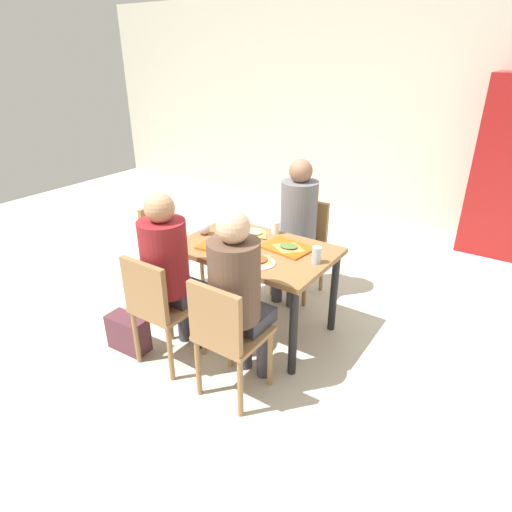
% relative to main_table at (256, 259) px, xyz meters
% --- Properties ---
extents(ground_plane, '(10.00, 10.00, 0.02)m').
position_rel_main_table_xyz_m(ground_plane, '(0.00, 0.00, -0.64)').
color(ground_plane, beige).
extents(back_wall, '(10.00, 0.10, 2.80)m').
position_rel_main_table_xyz_m(back_wall, '(0.00, 3.20, 0.77)').
color(back_wall, beige).
rests_on(back_wall, ground_plane).
extents(main_table, '(1.18, 0.77, 0.73)m').
position_rel_main_table_xyz_m(main_table, '(0.00, 0.00, 0.00)').
color(main_table, olive).
rests_on(main_table, ground_plane).
extents(chair_near_left, '(0.40, 0.40, 0.87)m').
position_rel_main_table_xyz_m(chair_near_left, '(-0.29, -0.77, -0.12)').
color(chair_near_left, '#9E7247').
rests_on(chair_near_left, ground_plane).
extents(chair_near_right, '(0.40, 0.40, 0.87)m').
position_rel_main_table_xyz_m(chair_near_right, '(0.29, -0.77, -0.12)').
color(chair_near_right, '#9E7247').
rests_on(chair_near_right, ground_plane).
extents(chair_far_side, '(0.40, 0.40, 0.87)m').
position_rel_main_table_xyz_m(chair_far_side, '(0.00, 0.77, -0.12)').
color(chair_far_side, '#9E7247').
rests_on(chair_far_side, ground_plane).
extents(chair_left_end, '(0.40, 0.40, 0.87)m').
position_rel_main_table_xyz_m(chair_left_end, '(-0.97, 0.00, -0.12)').
color(chair_left_end, '#9E7247').
rests_on(chair_left_end, ground_plane).
extents(person_in_red, '(0.32, 0.42, 1.28)m').
position_rel_main_table_xyz_m(person_in_red, '(-0.29, -0.63, 0.13)').
color(person_in_red, '#383842').
rests_on(person_in_red, ground_plane).
extents(person_in_brown_jacket, '(0.32, 0.42, 1.28)m').
position_rel_main_table_xyz_m(person_in_brown_jacket, '(0.29, -0.63, 0.13)').
color(person_in_brown_jacket, '#383842').
rests_on(person_in_brown_jacket, ground_plane).
extents(person_far_side, '(0.32, 0.42, 1.28)m').
position_rel_main_table_xyz_m(person_far_side, '(-0.00, 0.63, 0.13)').
color(person_far_side, '#383842').
rests_on(person_far_side, ground_plane).
extents(tray_red_near, '(0.39, 0.30, 0.02)m').
position_rel_main_table_xyz_m(tray_red_near, '(-0.21, -0.14, 0.11)').
color(tray_red_near, '#D85914').
rests_on(tray_red_near, main_table).
extents(tray_red_far, '(0.39, 0.31, 0.02)m').
position_rel_main_table_xyz_m(tray_red_far, '(0.21, 0.12, 0.11)').
color(tray_red_far, '#D85914').
rests_on(tray_red_far, main_table).
extents(paper_plate_center, '(0.22, 0.22, 0.01)m').
position_rel_main_table_xyz_m(paper_plate_center, '(-0.18, 0.21, 0.10)').
color(paper_plate_center, white).
rests_on(paper_plate_center, main_table).
extents(paper_plate_near_edge, '(0.22, 0.22, 0.01)m').
position_rel_main_table_xyz_m(paper_plate_near_edge, '(0.18, -0.21, 0.10)').
color(paper_plate_near_edge, white).
rests_on(paper_plate_near_edge, main_table).
extents(pizza_slice_a, '(0.17, 0.18, 0.02)m').
position_rel_main_table_xyz_m(pizza_slice_a, '(-0.21, -0.16, 0.12)').
color(pizza_slice_a, '#DBAD60').
rests_on(pizza_slice_a, tray_red_near).
extents(pizza_slice_b, '(0.22, 0.18, 0.02)m').
position_rel_main_table_xyz_m(pizza_slice_b, '(0.23, 0.10, 0.12)').
color(pizza_slice_b, '#C68C47').
rests_on(pizza_slice_b, tray_red_far).
extents(pizza_slice_c, '(0.27, 0.22, 0.02)m').
position_rel_main_table_xyz_m(pizza_slice_c, '(-0.17, 0.22, 0.11)').
color(pizza_slice_c, '#C68C47').
rests_on(pizza_slice_c, paper_plate_center).
extents(pizza_slice_d, '(0.18, 0.20, 0.02)m').
position_rel_main_table_xyz_m(pizza_slice_d, '(0.16, -0.20, 0.11)').
color(pizza_slice_d, tan).
rests_on(pizza_slice_d, paper_plate_near_edge).
extents(plastic_cup_a, '(0.07, 0.07, 0.10)m').
position_rel_main_table_xyz_m(plastic_cup_a, '(-0.03, 0.33, 0.15)').
color(plastic_cup_a, white).
rests_on(plastic_cup_a, main_table).
extents(plastic_cup_b, '(0.07, 0.07, 0.10)m').
position_rel_main_table_xyz_m(plastic_cup_b, '(0.03, -0.33, 0.15)').
color(plastic_cup_b, white).
rests_on(plastic_cup_b, main_table).
extents(soda_can, '(0.07, 0.07, 0.12)m').
position_rel_main_table_xyz_m(soda_can, '(0.50, 0.02, 0.16)').
color(soda_can, '#B7BCC6').
rests_on(soda_can, main_table).
extents(condiment_bottle, '(0.06, 0.06, 0.16)m').
position_rel_main_table_xyz_m(condiment_bottle, '(-0.38, 0.21, 0.18)').
color(condiment_bottle, red).
rests_on(condiment_bottle, main_table).
extents(foil_bundle, '(0.10, 0.10, 0.10)m').
position_rel_main_table_xyz_m(foil_bundle, '(-0.50, -0.02, 0.15)').
color(foil_bundle, silver).
rests_on(foil_bundle, main_table).
extents(handbag, '(0.33, 0.18, 0.28)m').
position_rel_main_table_xyz_m(handbag, '(-0.64, -0.79, -0.49)').
color(handbag, '#592D38').
rests_on(handbag, ground_plane).
extents(drink_fridge, '(0.70, 0.60, 1.90)m').
position_rel_main_table_xyz_m(drink_fridge, '(1.38, 2.85, 0.32)').
color(drink_fridge, maroon).
rests_on(drink_fridge, ground_plane).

